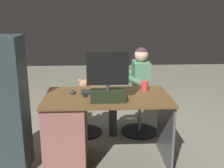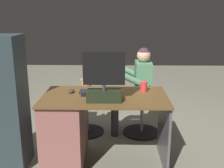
{
  "view_description": "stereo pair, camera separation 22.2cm",
  "coord_description": "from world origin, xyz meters",
  "views": [
    {
      "loc": [
        0.09,
        3.09,
        1.61
      ],
      "look_at": [
        -0.07,
        0.04,
        0.78
      ],
      "focal_mm": 44.13,
      "sensor_mm": 36.0,
      "label": 1
    },
    {
      "loc": [
        -0.13,
        3.1,
        1.61
      ],
      "look_at": [
        -0.07,
        0.04,
        0.78
      ],
      "focal_mm": 44.13,
      "sensor_mm": 36.0,
      "label": 2
    }
  ],
  "objects": [
    {
      "name": "person",
      "position": [
        -0.37,
        -0.33,
        0.67
      ],
      "size": [
        0.51,
        0.48,
        1.15
      ],
      "color": "#497855",
      "rests_on": "ground_plane"
    },
    {
      "name": "visitor_chair",
      "position": [
        -0.46,
        -0.33,
        0.24
      ],
      "size": [
        0.49,
        0.49,
        0.45
      ],
      "color": "black",
      "rests_on": "ground_plane"
    },
    {
      "name": "teddy_bear",
      "position": [
        0.28,
        -0.34,
        0.59
      ],
      "size": [
        0.21,
        0.21,
        0.31
      ],
      "color": "#97684D",
      "rests_on": "office_chair_teddy"
    },
    {
      "name": "office_chair_teddy",
      "position": [
        0.28,
        -0.33,
        0.26
      ],
      "size": [
        0.45,
        0.45,
        0.45
      ],
      "color": "black",
      "rests_on": "ground_plane"
    },
    {
      "name": "cup",
      "position": [
        -0.42,
        0.22,
        0.8
      ],
      "size": [
        0.08,
        0.08,
        0.11
      ],
      "primitive_type": "cylinder",
      "color": "red",
      "rests_on": "desk"
    },
    {
      "name": "desk",
      "position": [
        0.35,
        0.39,
        0.39
      ],
      "size": [
        1.29,
        0.74,
        0.75
      ],
      "color": "brown",
      "rests_on": "ground_plane"
    },
    {
      "name": "ground_plane",
      "position": [
        0.0,
        0.0,
        0.0
      ],
      "size": [
        10.0,
        10.0,
        0.0
      ],
      "primitive_type": "plane",
      "color": "slate"
    },
    {
      "name": "monitor",
      "position": [
        0.0,
        0.53,
        0.89
      ],
      "size": [
        0.41,
        0.2,
        0.48
      ],
      "color": "black",
      "rests_on": "desk"
    },
    {
      "name": "computer_mouse",
      "position": [
        0.36,
        0.28,
        0.77
      ],
      "size": [
        0.06,
        0.1,
        0.04
      ],
      "primitive_type": "ellipsoid",
      "color": "#2D2A2A",
      "rests_on": "desk"
    },
    {
      "name": "equipment_rack",
      "position": [
        1.04,
        0.47,
        0.69
      ],
      "size": [
        0.44,
        0.36,
        1.38
      ],
      "primitive_type": "cube",
      "color": "#273336",
      "rests_on": "ground_plane"
    },
    {
      "name": "keyboard",
      "position": [
        0.07,
        0.27,
        0.76
      ],
      "size": [
        0.42,
        0.14,
        0.02
      ],
      "primitive_type": "cube",
      "color": "black",
      "rests_on": "desk"
    },
    {
      "name": "tv_remote",
      "position": [
        0.23,
        0.35,
        0.76
      ],
      "size": [
        0.06,
        0.15,
        0.02
      ],
      "primitive_type": "cube",
      "rotation": [
        0.0,
        0.0,
        0.11
      ],
      "color": "black",
      "rests_on": "desk"
    }
  ]
}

